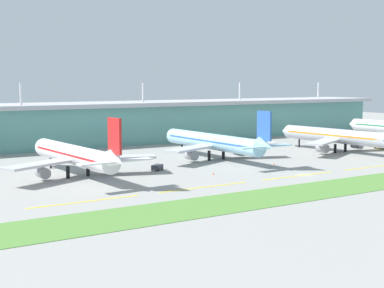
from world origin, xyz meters
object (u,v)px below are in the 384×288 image
(airliner_center, at_px, (214,142))
(airliner_near_middle, at_px, (76,155))
(fuel_truck, at_px, (382,144))
(safety_cone_nose_front, at_px, (274,164))
(airliner_far_middle, at_px, (338,136))
(pushback_tug, at_px, (157,167))
(safety_cone_left_wingtip, at_px, (213,174))

(airliner_center, bearing_deg, airliner_near_middle, -171.43)
(fuel_truck, bearing_deg, safety_cone_nose_front, -171.35)
(airliner_far_middle, xyz_separation_m, safety_cone_nose_front, (-44.61, -13.05, -6.10))
(airliner_near_middle, xyz_separation_m, pushback_tug, (26.23, -2.56, -5.34))
(airliner_near_middle, height_order, airliner_far_middle, same)
(airliner_near_middle, distance_m, airliner_far_middle, 110.31)
(safety_cone_left_wingtip, distance_m, safety_cone_nose_front, 29.56)
(airliner_far_middle, xyz_separation_m, pushback_tug, (-84.08, -2.15, -5.35))
(fuel_truck, relative_size, safety_cone_nose_front, 10.47)
(fuel_truck, xyz_separation_m, pushback_tug, (-107.77, 0.51, -1.16))
(airliner_near_middle, xyz_separation_m, safety_cone_left_wingtip, (36.65, -18.97, -6.09))
(fuel_truck, distance_m, safety_cone_nose_front, 69.12)
(pushback_tug, bearing_deg, safety_cone_nose_front, -15.44)
(airliner_far_middle, relative_size, safety_cone_nose_front, 87.16)
(airliner_center, relative_size, airliner_far_middle, 1.06)
(airliner_near_middle, distance_m, pushback_tug, 26.89)
(airliner_far_middle, bearing_deg, safety_cone_nose_front, -163.70)
(airliner_far_middle, distance_m, fuel_truck, 24.21)
(airliner_near_middle, height_order, pushback_tug, airliner_near_middle)
(airliner_center, bearing_deg, safety_cone_nose_front, -65.75)
(airliner_near_middle, xyz_separation_m, airliner_center, (55.84, 8.41, 0.01))
(airliner_near_middle, relative_size, airliner_far_middle, 0.97)
(airliner_near_middle, distance_m, safety_cone_nose_front, 67.33)
(airliner_near_middle, distance_m, airliner_center, 56.47)
(pushback_tug, bearing_deg, safety_cone_left_wingtip, -57.58)
(fuel_truck, bearing_deg, airliner_center, 171.65)
(airliner_near_middle, height_order, safety_cone_nose_front, airliner_near_middle)
(airliner_center, xyz_separation_m, airliner_far_middle, (54.46, -8.82, -0.00))
(airliner_near_middle, distance_m, fuel_truck, 134.10)
(safety_cone_left_wingtip, bearing_deg, airliner_near_middle, 152.63)
(airliner_near_middle, height_order, safety_cone_left_wingtip, airliner_near_middle)
(fuel_truck, bearing_deg, airliner_near_middle, 178.69)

